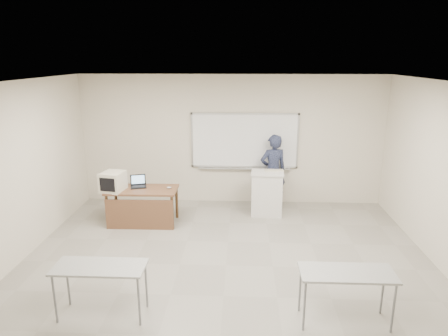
{
  "coord_description": "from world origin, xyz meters",
  "views": [
    {
      "loc": [
        0.24,
        -5.09,
        3.36
      ],
      "look_at": [
        -0.09,
        2.2,
        1.33
      ],
      "focal_mm": 32.0,
      "sensor_mm": 36.0,
      "label": 1
    }
  ],
  "objects_px": {
    "instructor_desk": "(141,200)",
    "mouse": "(169,188)",
    "keyboard": "(274,170)",
    "whiteboard": "(245,141)",
    "presenter": "(273,171)",
    "laptop": "(139,184)",
    "podium": "(267,193)",
    "crt_monitor": "(113,181)"
  },
  "relations": [
    {
      "from": "instructor_desk",
      "to": "mouse",
      "type": "distance_m",
      "value": 0.62
    },
    {
      "from": "mouse",
      "to": "keyboard",
      "type": "height_order",
      "value": "keyboard"
    },
    {
      "from": "mouse",
      "to": "whiteboard",
      "type": "bearing_deg",
      "value": 17.78
    },
    {
      "from": "presenter",
      "to": "laptop",
      "type": "bearing_deg",
      "value": 1.68
    },
    {
      "from": "whiteboard",
      "to": "keyboard",
      "type": "height_order",
      "value": "whiteboard"
    },
    {
      "from": "podium",
      "to": "keyboard",
      "type": "distance_m",
      "value": 0.52
    },
    {
      "from": "mouse",
      "to": "podium",
      "type": "bearing_deg",
      "value": -7.57
    },
    {
      "from": "mouse",
      "to": "presenter",
      "type": "relative_size",
      "value": 0.06
    },
    {
      "from": "mouse",
      "to": "presenter",
      "type": "distance_m",
      "value": 2.46
    },
    {
      "from": "presenter",
      "to": "keyboard",
      "type": "bearing_deg",
      "value": 71.66
    },
    {
      "from": "instructor_desk",
      "to": "presenter",
      "type": "height_order",
      "value": "presenter"
    },
    {
      "from": "crt_monitor",
      "to": "instructor_desk",
      "type": "bearing_deg",
      "value": 11.98
    },
    {
      "from": "mouse",
      "to": "crt_monitor",
      "type": "bearing_deg",
      "value": 166.43
    },
    {
      "from": "keyboard",
      "to": "whiteboard",
      "type": "bearing_deg",
      "value": 127.75
    },
    {
      "from": "crt_monitor",
      "to": "presenter",
      "type": "bearing_deg",
      "value": 31.39
    },
    {
      "from": "instructor_desk",
      "to": "laptop",
      "type": "bearing_deg",
      "value": 110.01
    },
    {
      "from": "laptop",
      "to": "mouse",
      "type": "bearing_deg",
      "value": -24.96
    },
    {
      "from": "podium",
      "to": "laptop",
      "type": "xyz_separation_m",
      "value": [
        -2.7,
        -0.45,
        0.32
      ]
    },
    {
      "from": "keyboard",
      "to": "presenter",
      "type": "bearing_deg",
      "value": 83.19
    },
    {
      "from": "keyboard",
      "to": "mouse",
      "type": "bearing_deg",
      "value": -169.65
    },
    {
      "from": "whiteboard",
      "to": "keyboard",
      "type": "xyz_separation_m",
      "value": [
        0.65,
        -0.69,
        -0.49
      ]
    },
    {
      "from": "podium",
      "to": "keyboard",
      "type": "bearing_deg",
      "value": 31.67
    },
    {
      "from": "instructor_desk",
      "to": "presenter",
      "type": "distance_m",
      "value": 3.04
    },
    {
      "from": "crt_monitor",
      "to": "laptop",
      "type": "xyz_separation_m",
      "value": [
        0.45,
        0.28,
        -0.14
      ]
    },
    {
      "from": "podium",
      "to": "presenter",
      "type": "distance_m",
      "value": 0.66
    },
    {
      "from": "keyboard",
      "to": "podium",
      "type": "bearing_deg",
      "value": -157.56
    },
    {
      "from": "instructor_desk",
      "to": "mouse",
      "type": "xyz_separation_m",
      "value": [
        0.55,
        0.16,
        0.23
      ]
    },
    {
      "from": "instructor_desk",
      "to": "keyboard",
      "type": "relative_size",
      "value": 3.53
    },
    {
      "from": "whiteboard",
      "to": "mouse",
      "type": "distance_m",
      "value": 2.16
    },
    {
      "from": "whiteboard",
      "to": "presenter",
      "type": "height_order",
      "value": "whiteboard"
    },
    {
      "from": "whiteboard",
      "to": "mouse",
      "type": "xyz_separation_m",
      "value": [
        -1.55,
        -1.32,
        -0.71
      ]
    },
    {
      "from": "crt_monitor",
      "to": "keyboard",
      "type": "relative_size",
      "value": 1.16
    },
    {
      "from": "laptop",
      "to": "mouse",
      "type": "relative_size",
      "value": 3.14
    },
    {
      "from": "instructor_desk",
      "to": "podium",
      "type": "height_order",
      "value": "podium"
    },
    {
      "from": "mouse",
      "to": "keyboard",
      "type": "distance_m",
      "value": 2.3
    },
    {
      "from": "laptop",
      "to": "presenter",
      "type": "relative_size",
      "value": 0.19
    },
    {
      "from": "crt_monitor",
      "to": "presenter",
      "type": "height_order",
      "value": "presenter"
    },
    {
      "from": "instructor_desk",
      "to": "crt_monitor",
      "type": "bearing_deg",
      "value": -179.22
    },
    {
      "from": "podium",
      "to": "crt_monitor",
      "type": "height_order",
      "value": "crt_monitor"
    },
    {
      "from": "instructor_desk",
      "to": "laptop",
      "type": "relative_size",
      "value": 4.54
    },
    {
      "from": "crt_monitor",
      "to": "laptop",
      "type": "distance_m",
      "value": 0.55
    },
    {
      "from": "laptop",
      "to": "presenter",
      "type": "bearing_deg",
      "value": 3.01
    }
  ]
}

